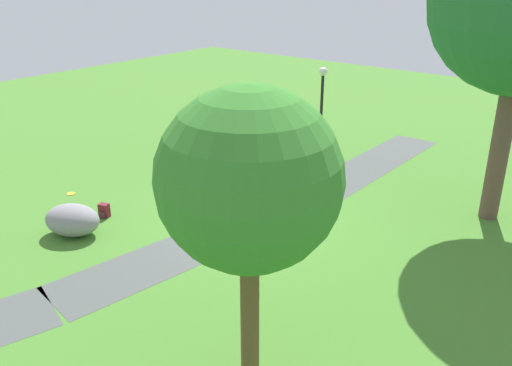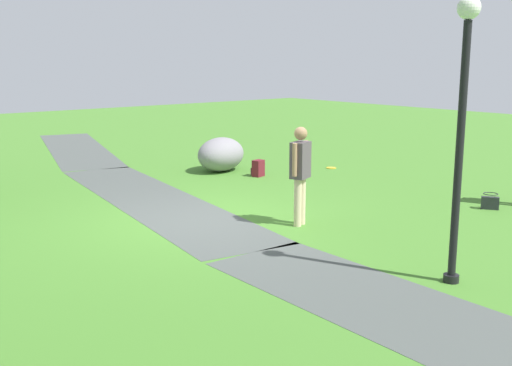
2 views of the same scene
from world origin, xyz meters
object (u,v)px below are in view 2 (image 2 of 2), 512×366
Objects in this scene: handbag_on_grass at (490,202)px; backpack_by_boulder at (258,168)px; lawn_boulder at (221,154)px; lamp_post at (462,111)px; man_near_boulder at (300,169)px; frisbee_on_grass at (331,168)px.

backpack_by_boulder reaches higher than handbag_on_grass.
lawn_boulder is at bearing 13.45° from handbag_on_grass.
lamp_post reaches higher than man_near_boulder.
lawn_boulder reaches higher than handbag_on_grass.
backpack_by_boulder is (5.36, 1.31, 0.05)m from handbag_on_grass.
lamp_post reaches higher than handbag_on_grass.
backpack_by_boulder is at bearing -167.78° from lawn_boulder.
man_near_boulder is (-5.06, 2.02, 0.56)m from lawn_boulder.
lawn_boulder is at bearing -21.79° from man_near_boulder.
lawn_boulder reaches higher than frisbee_on_grass.
backpack_by_boulder is at bearing -20.43° from lamp_post.
lawn_boulder is at bearing 12.22° from backpack_by_boulder.
handbag_on_grass is 1.46× the size of frisbee_on_grass.
frisbee_on_grass is at bearing -99.07° from backpack_by_boulder.
frisbee_on_grass is (3.54, -4.46, -0.98)m from man_near_boulder.
lawn_boulder is 1.22m from backpack_by_boulder.
man_near_boulder is 5.78m from frisbee_on_grass.
man_near_boulder is (3.25, -0.39, -1.21)m from lamp_post.
handbag_on_grass is at bearing 170.04° from frisbee_on_grass.
lawn_boulder is 5.48m from man_near_boulder.
lamp_post is 1.99× the size of lawn_boulder.
lamp_post is 3.49m from man_near_boulder.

